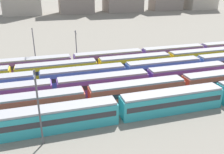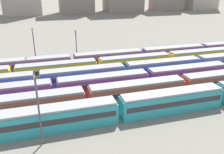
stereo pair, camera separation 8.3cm
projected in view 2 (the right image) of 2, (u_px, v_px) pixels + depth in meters
The scene contains 9 objects.
ground_plane at pixel (21, 97), 46.28m from camera, with size 600.00×600.00×0.00m, color slate.
train_track_0 at pixel (118, 109), 38.06m from camera, with size 74.70×3.06×3.75m.
train_track_2 at pixel (104, 84), 47.39m from camera, with size 55.80×3.06×3.75m.
train_track_3 at pixel (125, 72), 53.68m from camera, with size 74.70×3.06×3.75m.
train_track_4 at pixel (169, 60), 61.93m from camera, with size 112.50×3.06×3.75m.
train_track_5 at pixel (202, 50), 70.12m from camera, with size 112.50×3.06×3.75m.
catenary_pole_0 at pixel (38, 105), 30.74m from camera, with size 0.24×3.20×10.76m.
catenary_pole_1 at pixel (34, 47), 59.13m from camera, with size 0.24×3.20×10.31m.
catenary_pole_3 at pixel (76, 46), 61.85m from camera, with size 0.24×3.20×9.23m.
Camera 2 is at (5.15, -31.82, 20.73)m, focal length 38.47 mm.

